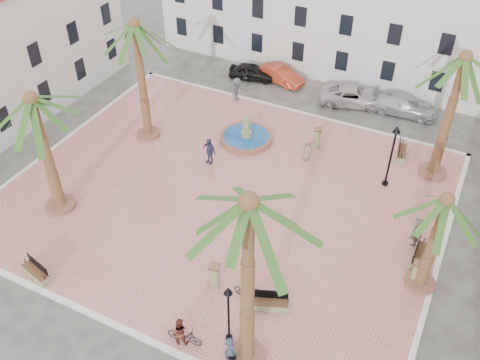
{
  "coord_description": "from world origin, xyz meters",
  "views": [
    {
      "loc": [
        12.11,
        -22.23,
        21.97
      ],
      "look_at": [
        1.0,
        0.0,
        1.6
      ],
      "focal_mm": 40.0,
      "sensor_mm": 36.0,
      "label": 1
    }
  ],
  "objects_px": {
    "litter_bin": "(232,360)",
    "bicycle_b": "(185,336)",
    "bench_s": "(36,273)",
    "bollard_n": "(317,137)",
    "palm_e": "(443,212)",
    "bollard_se": "(215,275)",
    "bollard_e": "(416,271)",
    "bicycle_a": "(248,293)",
    "cyclist_a": "(230,351)",
    "car_black": "(252,72)",
    "palm_nw": "(136,38)",
    "bench_se": "(269,304)",
    "fountain": "(246,137)",
    "pedestrian_north": "(237,89)",
    "bench_e": "(419,256)",
    "car_red": "(280,75)",
    "car_silver": "(404,105)",
    "lamppost_s": "(228,305)",
    "car_white": "(353,96)",
    "bench_ne": "(401,153)",
    "pedestrian_east": "(417,231)",
    "palm_s": "(249,223)",
    "cyclist_b": "(180,331)",
    "palm_ne": "(462,72)",
    "pedestrian_fountain_b": "(209,151)",
    "pedestrian_fountain_a": "(307,150)",
    "lamppost_e": "(393,146)"
  },
  "relations": [
    {
      "from": "bench_se",
      "to": "car_white",
      "type": "relative_size",
      "value": 0.4
    },
    {
      "from": "lamppost_s",
      "to": "pedestrian_north",
      "type": "bearing_deg",
      "value": 115.84
    },
    {
      "from": "lamppost_s",
      "to": "bicycle_b",
      "type": "relative_size",
      "value": 2.1
    },
    {
      "from": "litter_bin",
      "to": "bicycle_b",
      "type": "distance_m",
      "value": 2.51
    },
    {
      "from": "bollard_e",
      "to": "bicycle_a",
      "type": "bearing_deg",
      "value": -145.84
    },
    {
      "from": "fountain",
      "to": "pedestrian_north",
      "type": "distance_m",
      "value": 5.56
    },
    {
      "from": "fountain",
      "to": "pedestrian_fountain_a",
      "type": "distance_m",
      "value": 4.67
    },
    {
      "from": "bollard_se",
      "to": "bench_s",
      "type": "bearing_deg",
      "value": -157.12
    },
    {
      "from": "lamppost_s",
      "to": "bicycle_b",
      "type": "xyz_separation_m",
      "value": [
        -1.74,
        -1.11,
        -1.99
      ]
    },
    {
      "from": "palm_e",
      "to": "bollard_se",
      "type": "relative_size",
      "value": 4.16
    },
    {
      "from": "cyclist_a",
      "to": "pedestrian_north",
      "type": "height_order",
      "value": "pedestrian_north"
    },
    {
      "from": "pedestrian_east",
      "to": "lamppost_s",
      "type": "bearing_deg",
      "value": -29.19
    },
    {
      "from": "bench_s",
      "to": "car_black",
      "type": "height_order",
      "value": "car_black"
    },
    {
      "from": "palm_s",
      "to": "bench_e",
      "type": "distance_m",
      "value": 13.88
    },
    {
      "from": "palm_ne",
      "to": "cyclist_b",
      "type": "bearing_deg",
      "value": -113.91
    },
    {
      "from": "car_black",
      "to": "palm_nw",
      "type": "bearing_deg",
      "value": 151.81
    },
    {
      "from": "bollard_e",
      "to": "pedestrian_fountain_b",
      "type": "bearing_deg",
      "value": 164.1
    },
    {
      "from": "bench_s",
      "to": "bollard_n",
      "type": "height_order",
      "value": "bollard_n"
    },
    {
      "from": "pedestrian_fountain_b",
      "to": "pedestrian_north",
      "type": "bearing_deg",
      "value": 119.1
    },
    {
      "from": "bollard_e",
      "to": "bicycle_a",
      "type": "distance_m",
      "value": 8.78
    },
    {
      "from": "palm_e",
      "to": "bollard_n",
      "type": "height_order",
      "value": "palm_e"
    },
    {
      "from": "bench_s",
      "to": "car_black",
      "type": "relative_size",
      "value": 0.5
    },
    {
      "from": "bicycle_a",
      "to": "car_white",
      "type": "distance_m",
      "value": 20.89
    },
    {
      "from": "palm_nw",
      "to": "bollard_se",
      "type": "distance_m",
      "value": 16.14
    },
    {
      "from": "bollard_n",
      "to": "bicycle_a",
      "type": "height_order",
      "value": "bollard_n"
    },
    {
      "from": "bench_se",
      "to": "car_black",
      "type": "relative_size",
      "value": 0.53
    },
    {
      "from": "cyclist_a",
      "to": "car_silver",
      "type": "relative_size",
      "value": 0.38
    },
    {
      "from": "bench_e",
      "to": "car_red",
      "type": "relative_size",
      "value": 0.47
    },
    {
      "from": "bench_e",
      "to": "pedestrian_north",
      "type": "bearing_deg",
      "value": 57.39
    },
    {
      "from": "pedestrian_north",
      "to": "lamppost_e",
      "type": "bearing_deg",
      "value": -100.83
    },
    {
      "from": "bollard_n",
      "to": "pedestrian_north",
      "type": "relative_size",
      "value": 0.79
    },
    {
      "from": "lamppost_s",
      "to": "pedestrian_east",
      "type": "relative_size",
      "value": 2.09
    },
    {
      "from": "car_white",
      "to": "bench_ne",
      "type": "bearing_deg",
      "value": -153.29
    },
    {
      "from": "palm_ne",
      "to": "bollard_se",
      "type": "height_order",
      "value": "palm_ne"
    },
    {
      "from": "palm_nw",
      "to": "bench_s",
      "type": "height_order",
      "value": "palm_nw"
    },
    {
      "from": "bench_ne",
      "to": "pedestrian_north",
      "type": "relative_size",
      "value": 1.02
    },
    {
      "from": "car_silver",
      "to": "palm_e",
      "type": "bearing_deg",
      "value": -166.93
    },
    {
      "from": "bicycle_a",
      "to": "pedestrian_fountain_b",
      "type": "bearing_deg",
      "value": 44.16
    },
    {
      "from": "bench_s",
      "to": "palm_nw",
      "type": "bearing_deg",
      "value": 112.83
    },
    {
      "from": "palm_s",
      "to": "car_red",
      "type": "xyz_separation_m",
      "value": [
        -8.88,
        24.58,
        -8.02
      ]
    },
    {
      "from": "bench_ne",
      "to": "palm_nw",
      "type": "bearing_deg",
      "value": 98.85
    },
    {
      "from": "palm_nw",
      "to": "palm_s",
      "type": "height_order",
      "value": "palm_s"
    },
    {
      "from": "bollard_se",
      "to": "cyclist_a",
      "type": "distance_m",
      "value": 4.59
    },
    {
      "from": "cyclist_a",
      "to": "car_black",
      "type": "bearing_deg",
      "value": -55.01
    },
    {
      "from": "bench_e",
      "to": "bollard_se",
      "type": "height_order",
      "value": "bollard_se"
    },
    {
      "from": "bollard_n",
      "to": "bench_s",
      "type": "bearing_deg",
      "value": -117.37
    },
    {
      "from": "fountain",
      "to": "car_white",
      "type": "relative_size",
      "value": 0.72
    },
    {
      "from": "bollard_e",
      "to": "cyclist_b",
      "type": "xyz_separation_m",
      "value": [
        -8.98,
        -8.62,
        0.11
      ]
    },
    {
      "from": "palm_nw",
      "to": "bench_e",
      "type": "height_order",
      "value": "palm_nw"
    },
    {
      "from": "bench_ne",
      "to": "cyclist_b",
      "type": "relative_size",
      "value": 1.18
    }
  ]
}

